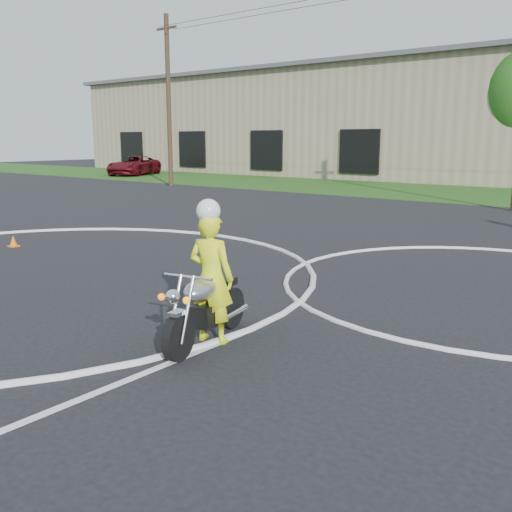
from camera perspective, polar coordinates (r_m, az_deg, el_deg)
The scene contains 7 objects.
grass_strip at distance 32.38m, azimuth 18.50°, elevation 6.02°, with size 120.00×10.00×0.02m, color #1E4714.
course_markings at distance 12.12m, azimuth -10.70°, elevation -2.02°, with size 19.05×19.05×0.12m.
primary_motorcycle at distance 7.96m, azimuth -5.06°, elevation -5.13°, with size 0.76×2.05×1.09m.
rider_primary_grp at distance 7.95m, azimuth -4.51°, elevation -1.80°, with size 0.75×0.58×2.03m.
pickup_grp at distance 47.14m, azimuth -12.12°, elevation 8.85°, with size 4.59×6.12×1.54m.
traffic_cones at distance 9.48m, azimuth -9.02°, elevation -4.99°, with size 19.83×13.16×0.30m.
warehouse at distance 52.19m, azimuth 4.84°, elevation 13.02°, with size 41.00×17.00×8.30m.
Camera 1 is at (11.16, -3.27, 2.82)m, focal length 40.00 mm.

